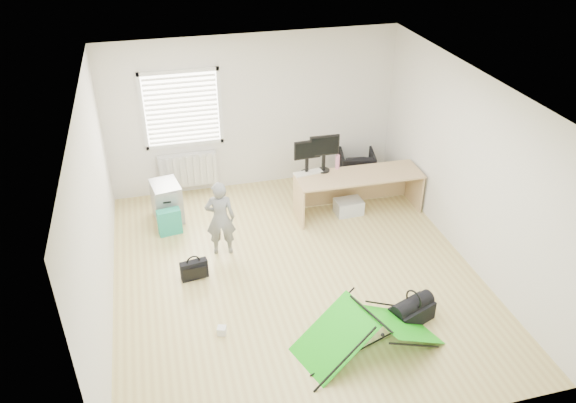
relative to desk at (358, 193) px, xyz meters
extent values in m
plane|color=tan|center=(-1.43, -1.34, -0.35)|extent=(5.50, 5.50, 0.00)
cube|color=silver|center=(-1.43, 1.41, 1.00)|extent=(5.00, 0.02, 2.70)
cube|color=silver|center=(-2.63, 1.37, 1.20)|extent=(1.20, 0.06, 1.20)
cube|color=silver|center=(-2.63, 1.33, 0.10)|extent=(1.00, 0.12, 0.60)
cube|color=tan|center=(0.00, 0.00, 0.00)|extent=(2.05, 0.68, 0.70)
cube|color=#9B9DA0|center=(-3.06, 0.56, -0.03)|extent=(0.50, 0.61, 0.64)
cube|color=black|center=(-0.80, 0.28, 0.56)|extent=(0.44, 0.11, 0.42)
cube|color=black|center=(-0.52, 0.27, 0.58)|extent=(0.49, 0.11, 0.46)
cube|color=beige|center=(-0.79, 0.25, 0.36)|extent=(0.49, 0.23, 0.02)
cylinder|color=#CB7194|center=(-0.28, 0.29, 0.47)|extent=(0.09, 0.09, 0.24)
imported|color=black|center=(0.38, 1.05, -0.07)|extent=(0.72, 0.73, 0.56)
imported|color=slate|center=(-2.34, -0.58, 0.24)|extent=(0.47, 0.34, 1.19)
cube|color=silver|center=(-0.16, -0.02, -0.22)|extent=(0.45, 0.33, 0.25)
cube|color=#219C7C|center=(-3.06, 0.12, -0.14)|extent=(0.38, 0.21, 0.42)
cube|color=black|center=(-2.82, -1.10, -0.21)|extent=(0.39, 0.17, 0.28)
cube|color=silver|center=(-2.62, -2.28, -0.30)|extent=(0.13, 0.13, 0.10)
cube|color=black|center=(-0.26, -2.65, -0.22)|extent=(0.64, 0.48, 0.25)
camera|label=1|loc=(-3.10, -7.43, 4.62)|focal=35.00mm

